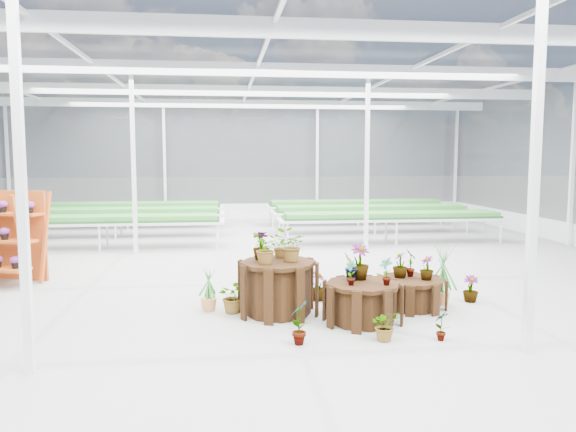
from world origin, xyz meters
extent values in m
plane|color=gray|center=(0.00, 0.00, 0.00)|extent=(24.00, 24.00, 0.00)
cylinder|color=black|center=(0.05, -1.93, 0.42)|extent=(1.55, 1.55, 0.84)
cylinder|color=black|center=(1.25, -2.53, 0.30)|extent=(1.50, 1.50, 0.61)
cylinder|color=black|center=(2.25, -1.83, 0.24)|extent=(1.41, 1.41, 0.49)
imported|color=#317A2F|center=(-0.20, -1.75, 1.07)|extent=(0.28, 0.28, 0.46)
imported|color=#317A2F|center=(0.22, -1.97, 1.09)|extent=(0.50, 0.45, 0.51)
imported|color=#317A2F|center=(0.10, -1.59, 1.02)|extent=(0.39, 0.36, 0.36)
imported|color=#317A2F|center=(-0.16, -2.13, 1.08)|extent=(0.48, 0.52, 0.48)
imported|color=#317A2F|center=(1.08, -2.42, 0.83)|extent=(0.31, 0.32, 0.45)
imported|color=#317A2F|center=(1.54, -2.72, 0.81)|extent=(0.23, 0.26, 0.41)
imported|color=#317A2F|center=(1.24, -2.31, 0.88)|extent=(0.38, 0.38, 0.54)
imported|color=#317A2F|center=(1.03, -2.67, 0.78)|extent=(0.22, 0.23, 0.36)
imported|color=#317A2F|center=(2.08, -1.72, 0.70)|extent=(0.29, 0.29, 0.43)
imported|color=#317A2F|center=(2.44, -1.94, 0.68)|extent=(0.28, 0.28, 0.39)
imported|color=#317A2F|center=(2.27, -1.67, 0.72)|extent=(0.19, 0.26, 0.46)
imported|color=#317A2F|center=(-0.67, -1.75, 0.27)|extent=(0.43, 0.49, 0.54)
imported|color=#317A2F|center=(0.18, -3.38, 0.30)|extent=(0.35, 0.38, 0.60)
imported|color=#317A2F|center=(1.35, -3.38, 0.21)|extent=(0.40, 0.35, 0.42)
imported|color=#317A2F|center=(2.09, -3.46, 0.21)|extent=(0.26, 0.23, 0.41)
imported|color=#317A2F|center=(3.37, -1.57, 0.23)|extent=(0.32, 0.32, 0.45)
imported|color=#317A2F|center=(1.93, -1.23, 0.24)|extent=(0.26, 0.30, 0.47)
imported|color=#317A2F|center=(0.81, -1.17, 0.25)|extent=(0.39, 0.39, 0.51)
imported|color=#317A2F|center=(-0.11, -1.17, 0.31)|extent=(0.39, 0.39, 0.61)
camera|label=1|loc=(-0.80, -10.47, 2.45)|focal=35.00mm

